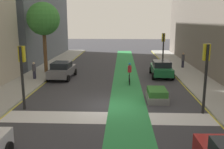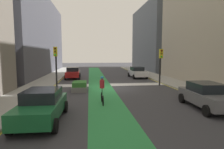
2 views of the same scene
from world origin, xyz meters
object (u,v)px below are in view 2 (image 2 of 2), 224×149
car_red_right_near (73,73)px  car_white_left_near (137,72)px  car_grey_left_far (207,95)px  traffic_signal_near_right (56,59)px  median_planter (80,86)px  cyclist_in_lane (102,89)px  car_green_right_far (42,105)px  traffic_signal_near_left (161,60)px

car_red_right_near → car_white_left_near: bearing=178.2°
car_grey_left_far → car_white_left_near: 15.65m
car_grey_left_far → car_white_left_near: bearing=-89.0°
traffic_signal_near_right → median_planter: bearing=138.7°
cyclist_in_lane → median_planter: bearing=-69.6°
car_grey_left_far → cyclist_in_lane: (6.30, -1.93, 0.17)m
car_green_right_far → car_red_right_near: bearing=-90.2°
traffic_signal_near_left → car_red_right_near: traffic_signal_near_left is taller
car_red_right_near → car_green_right_far: bearing=89.8°
cyclist_in_lane → car_grey_left_far: bearing=162.9°
traffic_signal_near_left → car_white_left_near: size_ratio=0.92×
traffic_signal_near_right → car_white_left_near: traffic_signal_near_right is taller
traffic_signal_near_right → car_red_right_near: traffic_signal_near_right is taller
cyclist_in_lane → traffic_signal_near_left: bearing=-135.4°
traffic_signal_near_left → car_grey_left_far: 8.69m
car_red_right_near → car_grey_left_far: (-9.43, 15.93, 0.00)m
car_grey_left_far → car_white_left_near: (0.27, -15.64, 0.00)m
median_planter → cyclist_in_lane: bearing=110.4°
traffic_signal_near_right → car_grey_left_far: traffic_signal_near_right is taller
cyclist_in_lane → median_planter: 5.03m
car_red_right_near → traffic_signal_near_left: bearing=142.6°
car_white_left_near → median_planter: size_ratio=2.10×
car_green_right_far → car_white_left_near: size_ratio=1.00×
traffic_signal_near_left → car_green_right_far: size_ratio=0.92×
traffic_signal_near_right → cyclist_in_lane: bearing=121.4°
traffic_signal_near_left → median_planter: size_ratio=1.93×
car_green_right_far → cyclist_in_lane: bearing=-136.1°
traffic_signal_near_right → car_white_left_near: size_ratio=0.96×
car_green_right_far → car_red_right_near: same height
car_grey_left_far → car_red_right_near: bearing=-59.4°
traffic_signal_near_left → car_grey_left_far: traffic_signal_near_left is taller
car_grey_left_far → car_green_right_far: bearing=6.8°
car_red_right_near → traffic_signal_near_right: bearing=81.9°
traffic_signal_near_left → median_planter: 8.89m
car_green_right_far → car_grey_left_far: (-9.48, -1.13, 0.00)m
car_green_right_far → car_white_left_near: same height
car_white_left_near → traffic_signal_near_left: bearing=94.9°
traffic_signal_near_right → car_green_right_far: size_ratio=0.96×
traffic_signal_near_left → car_red_right_near: bearing=-37.4°
traffic_signal_near_left → car_red_right_near: (9.76, -7.46, -1.93)m
traffic_signal_near_right → car_white_left_near: (-10.17, -6.92, -2.06)m
car_red_right_near → car_white_left_near: size_ratio=1.00×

